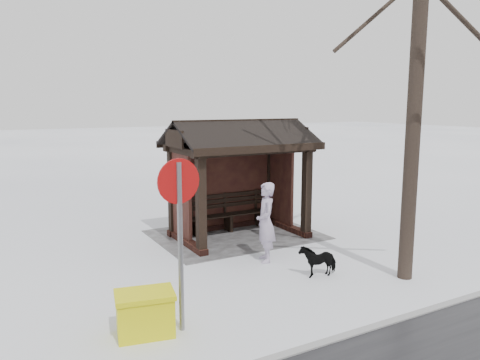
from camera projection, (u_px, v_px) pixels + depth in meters
The scene contains 8 objects.
ground at pixel (239, 237), 12.37m from camera, with size 120.00×120.00×0.00m, color white.
kerb at pixel (403, 319), 7.62m from camera, with size 120.00×0.15×0.06m, color gray.
trampled_patch at pixel (236, 235), 12.54m from camera, with size 4.20×3.20×0.02m, color gray.
bus_shelter at pixel (236, 155), 12.16m from camera, with size 3.60×2.40×3.09m.
pedestrian at pixel (266, 222), 10.33m from camera, with size 0.65×0.43×1.78m, color #B3A3C0.
dog at pixel (318, 260), 9.56m from camera, with size 0.34×0.76×0.64m, color black.
grit_bin at pixel (145, 313), 7.07m from camera, with size 0.98×0.76×0.68m.
road_sign at pixel (179, 210), 6.99m from camera, with size 0.69×0.12×2.68m.
Camera 1 is at (5.80, 10.46, 3.47)m, focal length 35.00 mm.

